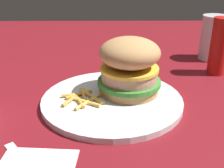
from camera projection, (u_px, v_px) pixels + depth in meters
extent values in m
plane|color=maroon|center=(105.00, 101.00, 0.57)|extent=(1.60, 1.60, 0.00)
cylinder|color=silver|center=(112.00, 100.00, 0.56)|extent=(0.28, 0.28, 0.01)
cylinder|color=tan|center=(129.00, 88.00, 0.58)|extent=(0.12, 0.12, 0.02)
cylinder|color=#387F2D|center=(129.00, 82.00, 0.58)|extent=(0.13, 0.13, 0.01)
cylinder|color=tan|center=(129.00, 75.00, 0.57)|extent=(0.11, 0.11, 0.02)
cylinder|color=yellow|center=(129.00, 68.00, 0.57)|extent=(0.12, 0.12, 0.01)
ellipsoid|color=tan|center=(130.00, 53.00, 0.55)|extent=(0.12, 0.12, 0.06)
cylinder|color=gold|center=(79.00, 100.00, 0.54)|extent=(0.06, 0.03, 0.01)
cylinder|color=#E5B251|center=(89.00, 101.00, 0.54)|extent=(0.07, 0.05, 0.01)
cylinder|color=gold|center=(79.00, 95.00, 0.57)|extent=(0.04, 0.05, 0.01)
cylinder|color=gold|center=(75.00, 96.00, 0.56)|extent=(0.02, 0.05, 0.01)
cylinder|color=#E5B251|center=(86.00, 102.00, 0.54)|extent=(0.04, 0.06, 0.01)
cylinder|color=#E5B251|center=(91.00, 96.00, 0.56)|extent=(0.06, 0.05, 0.01)
cylinder|color=gold|center=(74.00, 97.00, 0.55)|extent=(0.07, 0.04, 0.01)
cylinder|color=gold|center=(83.00, 95.00, 0.57)|extent=(0.05, 0.02, 0.01)
cube|color=silver|center=(23.00, 160.00, 0.40)|extent=(0.09, 0.08, 0.00)
cylinder|color=silver|center=(213.00, 38.00, 0.79)|extent=(0.07, 0.07, 0.12)
cylinder|color=black|center=(212.00, 43.00, 0.80)|extent=(0.06, 0.06, 0.10)
cylinder|color=#B21914|center=(219.00, 46.00, 0.68)|extent=(0.04, 0.04, 0.14)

